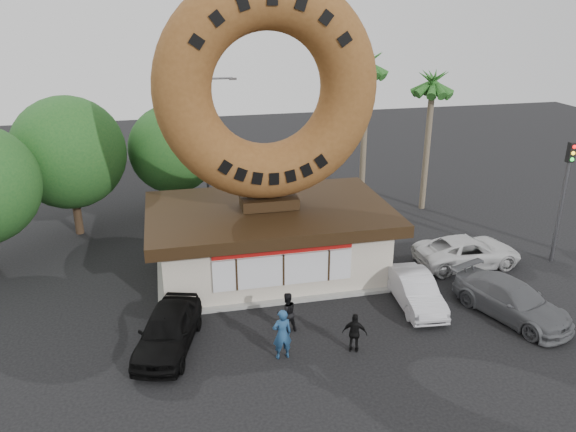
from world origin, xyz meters
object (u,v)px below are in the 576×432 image
at_px(donut_shop, 270,238).
at_px(car_silver, 415,290).
at_px(giant_donut, 268,89).
at_px(person_left, 282,334).
at_px(car_black, 168,330).
at_px(person_center, 287,312).
at_px(person_right, 355,333).
at_px(street_lamp, 208,136).
at_px(car_white, 467,251).
at_px(traffic_signal, 564,188).
at_px(car_grey, 512,300).

height_order(donut_shop, car_silver, donut_shop).
relative_size(donut_shop, giant_donut, 1.15).
xyz_separation_m(person_left, car_black, (-4.02, 1.53, -0.20)).
relative_size(person_center, person_right, 1.06).
distance_m(street_lamp, car_white, 16.64).
bearing_deg(giant_donut, car_black, -132.17).
bearing_deg(person_right, giant_donut, -51.06).
bearing_deg(traffic_signal, person_left, -161.59).
bearing_deg(street_lamp, car_black, -101.25).
relative_size(donut_shop, street_lamp, 1.40).
relative_size(traffic_signal, person_right, 3.87).
distance_m(donut_shop, person_right, 7.45).
bearing_deg(street_lamp, car_silver, -63.40).
bearing_deg(car_white, donut_shop, 80.74).
bearing_deg(car_black, car_grey, 13.19).
relative_size(street_lamp, person_right, 5.10).
xyz_separation_m(donut_shop, person_center, (-0.35, -5.27, -0.94)).
height_order(person_left, car_white, person_left).
relative_size(giant_donut, car_silver, 2.30).
xyz_separation_m(person_left, car_silver, (6.32, 2.45, -0.29)).
bearing_deg(car_white, car_silver, 125.56).
relative_size(traffic_signal, car_silver, 1.44).
bearing_deg(traffic_signal, giant_donut, 171.83).
bearing_deg(person_right, person_left, 20.45).
distance_m(donut_shop, car_grey, 10.92).
distance_m(street_lamp, car_grey, 19.84).
bearing_deg(donut_shop, person_left, -97.41).
bearing_deg(car_white, person_right, 125.62).
distance_m(traffic_signal, car_silver, 9.49).
distance_m(giant_donut, traffic_signal, 14.94).
relative_size(giant_donut, person_left, 4.92).
distance_m(giant_donut, street_lamp, 11.00).
xyz_separation_m(person_right, car_silver, (3.62, 2.66, -0.09)).
relative_size(donut_shop, car_black, 2.42).
relative_size(street_lamp, car_black, 1.73).
bearing_deg(car_silver, person_right, -139.38).
bearing_deg(car_grey, car_white, 62.11).
bearing_deg(car_white, person_center, 110.36).
distance_m(street_lamp, person_center, 15.78).
xyz_separation_m(donut_shop, car_black, (-4.93, -5.42, -0.98)).
bearing_deg(traffic_signal, car_silver, -163.67).
xyz_separation_m(donut_shop, giant_donut, (0.00, 0.02, 6.91)).
relative_size(giant_donut, street_lamp, 1.22).
bearing_deg(car_grey, person_right, 167.70).
distance_m(person_center, car_silver, 5.82).
height_order(person_center, car_black, person_center).
height_order(traffic_signal, car_silver, traffic_signal).
xyz_separation_m(person_left, car_grey, (9.81, 0.73, -0.25)).
height_order(giant_donut, person_right, giant_donut).
distance_m(traffic_signal, car_grey, 7.32).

